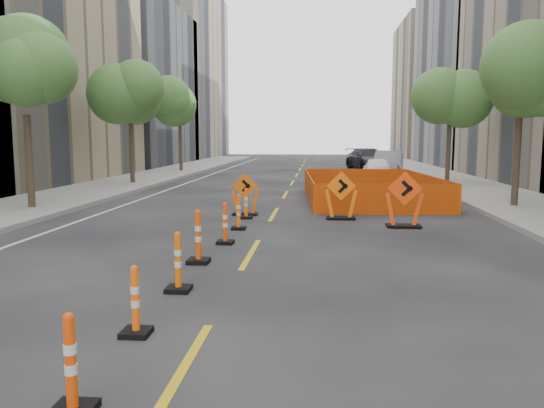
# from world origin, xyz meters

# --- Properties ---
(ground_plane) EXTENTS (140.00, 140.00, 0.00)m
(ground_plane) POSITION_xyz_m (0.00, 0.00, 0.00)
(ground_plane) COLOR black
(sidewalk_left) EXTENTS (4.00, 90.00, 0.15)m
(sidewalk_left) POSITION_xyz_m (-9.00, 12.00, 0.07)
(sidewalk_left) COLOR gray
(sidewalk_left) RESTS_ON ground
(sidewalk_right) EXTENTS (4.00, 90.00, 0.15)m
(sidewalk_right) POSITION_xyz_m (9.00, 12.00, 0.07)
(sidewalk_right) COLOR gray
(sidewalk_right) RESTS_ON ground
(bld_left_d) EXTENTS (12.00, 16.00, 14.00)m
(bld_left_d) POSITION_xyz_m (-17.00, 39.20, 7.00)
(bld_left_d) COLOR #4C4C51
(bld_left_d) RESTS_ON ground
(bld_left_e) EXTENTS (12.00, 20.00, 20.00)m
(bld_left_e) POSITION_xyz_m (-17.00, 55.60, 10.00)
(bld_left_e) COLOR gray
(bld_left_e) RESTS_ON ground
(bld_right_d) EXTENTS (12.00, 18.00, 20.00)m
(bld_right_d) POSITION_xyz_m (17.00, 40.20, 10.00)
(bld_right_d) COLOR gray
(bld_right_d) RESTS_ON ground
(bld_right_e) EXTENTS (12.00, 14.00, 16.00)m
(bld_right_e) POSITION_xyz_m (17.00, 58.60, 8.00)
(bld_right_e) COLOR tan
(bld_right_e) RESTS_ON ground
(tree_l_b) EXTENTS (2.80, 2.80, 5.95)m
(tree_l_b) POSITION_xyz_m (-8.40, 10.00, 4.53)
(tree_l_b) COLOR #382B1E
(tree_l_b) RESTS_ON ground
(tree_l_c) EXTENTS (2.80, 2.80, 5.95)m
(tree_l_c) POSITION_xyz_m (-8.40, 20.00, 4.53)
(tree_l_c) COLOR #382B1E
(tree_l_c) RESTS_ON ground
(tree_l_d) EXTENTS (2.80, 2.80, 5.95)m
(tree_l_d) POSITION_xyz_m (-8.40, 30.00, 4.53)
(tree_l_d) COLOR #382B1E
(tree_l_d) RESTS_ON ground
(tree_r_b) EXTENTS (2.80, 2.80, 5.95)m
(tree_r_b) POSITION_xyz_m (8.40, 12.00, 4.53)
(tree_r_b) COLOR #382B1E
(tree_r_b) RESTS_ON ground
(tree_r_c) EXTENTS (2.80, 2.80, 5.95)m
(tree_r_c) POSITION_xyz_m (8.40, 22.00, 4.53)
(tree_r_c) COLOR #382B1E
(tree_r_c) RESTS_ON ground
(channelizer_1) EXTENTS (0.39, 0.39, 0.98)m
(channelizer_1) POSITION_xyz_m (-0.77, -2.89, 0.49)
(channelizer_1) COLOR #E44009
(channelizer_1) RESTS_ON ground
(channelizer_2) EXTENTS (0.37, 0.37, 0.93)m
(channelizer_2) POSITION_xyz_m (-0.87, -0.91, 0.47)
(channelizer_2) COLOR #FF550A
(channelizer_2) RESTS_ON ground
(channelizer_3) EXTENTS (0.40, 0.40, 1.01)m
(channelizer_3) POSITION_xyz_m (-0.84, 1.07, 0.51)
(channelizer_3) COLOR #DE5B09
(channelizer_3) RESTS_ON ground
(channelizer_4) EXTENTS (0.43, 0.43, 1.10)m
(channelizer_4) POSITION_xyz_m (-0.95, 3.05, 0.55)
(channelizer_4) COLOR #D94509
(channelizer_4) RESTS_ON ground
(channelizer_5) EXTENTS (0.40, 0.40, 1.01)m
(channelizer_5) POSITION_xyz_m (-0.75, 5.04, 0.50)
(channelizer_5) COLOR #EE410A
(channelizer_5) RESTS_ON ground
(channelizer_6) EXTENTS (0.38, 0.38, 0.97)m
(channelizer_6) POSITION_xyz_m (-0.73, 7.02, 0.49)
(channelizer_6) COLOR #FC590A
(channelizer_6) RESTS_ON ground
(channelizer_7) EXTENTS (0.38, 0.38, 0.97)m
(channelizer_7) POSITION_xyz_m (-0.79, 9.00, 0.48)
(channelizer_7) COLOR #FC5F0A
(channelizer_7) RESTS_ON ground
(chevron_sign_left) EXTENTS (0.96, 0.62, 1.38)m
(chevron_sign_left) POSITION_xyz_m (-0.93, 9.75, 0.69)
(chevron_sign_left) COLOR #E05509
(chevron_sign_left) RESTS_ON ground
(chevron_sign_center) EXTENTS (1.03, 0.66, 1.49)m
(chevron_sign_center) POSITION_xyz_m (2.17, 9.12, 0.75)
(chevron_sign_center) COLOR #FF680A
(chevron_sign_center) RESTS_ON ground
(chevron_sign_right) EXTENTS (1.17, 0.83, 1.60)m
(chevron_sign_right) POSITION_xyz_m (3.89, 7.78, 0.80)
(chevron_sign_right) COLOR #FB3F0A
(chevron_sign_right) RESTS_ON ground
(safety_fence) EXTENTS (5.29, 8.44, 1.02)m
(safety_fence) POSITION_xyz_m (3.47, 14.31, 0.51)
(safety_fence) COLOR #D5500B
(safety_fence) RESTS_ON ground
(parked_car_near) EXTENTS (1.83, 4.14, 1.39)m
(parked_car_near) POSITION_xyz_m (4.80, 23.09, 0.69)
(parked_car_near) COLOR white
(parked_car_near) RESTS_ON ground
(parked_car_mid) EXTENTS (2.63, 5.21, 1.64)m
(parked_car_mid) POSITION_xyz_m (6.05, 28.21, 0.82)
(parked_car_mid) COLOR gray
(parked_car_mid) RESTS_ON ground
(parked_car_far) EXTENTS (3.73, 6.15, 1.67)m
(parked_car_far) POSITION_xyz_m (5.29, 34.17, 0.83)
(parked_car_far) COLOR black
(parked_car_far) RESTS_ON ground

